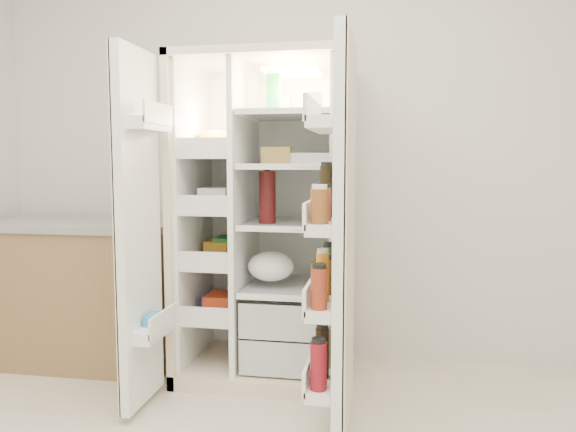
# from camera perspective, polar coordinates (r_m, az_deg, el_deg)

# --- Properties ---
(wall_back) EXTENTS (4.00, 0.02, 2.70)m
(wall_back) POSITION_cam_1_polar(r_m,az_deg,el_deg) (3.44, 1.89, 7.77)
(wall_back) COLOR silver
(wall_back) RESTS_ON floor
(refrigerator) EXTENTS (0.92, 0.70, 1.80)m
(refrigerator) POSITION_cam_1_polar(r_m,az_deg,el_deg) (3.16, -1.99, -3.10)
(refrigerator) COLOR beige
(refrigerator) RESTS_ON floor
(freezer_door) EXTENTS (0.15, 0.40, 1.72)m
(freezer_door) POSITION_cam_1_polar(r_m,az_deg,el_deg) (2.74, -15.30, -1.49)
(freezer_door) COLOR white
(freezer_door) RESTS_ON floor
(fridge_door) EXTENTS (0.17, 0.58, 1.72)m
(fridge_door) POSITION_cam_1_polar(r_m,az_deg,el_deg) (2.39, 5.46, -2.93)
(fridge_door) COLOR white
(fridge_door) RESTS_ON floor
(kitchen_counter) EXTENTS (1.19, 0.63, 0.86)m
(kitchen_counter) POSITION_cam_1_polar(r_m,az_deg,el_deg) (3.61, -20.46, -7.34)
(kitchen_counter) COLOR olive
(kitchen_counter) RESTS_ON floor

